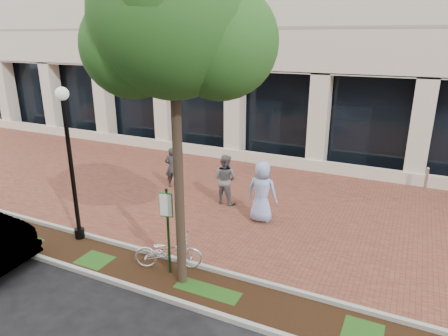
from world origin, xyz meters
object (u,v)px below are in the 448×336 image
at_px(lamppost, 70,157).
at_px(street_tree, 176,28).
at_px(pedestrian_left, 172,168).
at_px(pedestrian_mid, 225,179).
at_px(parking_sign, 167,220).
at_px(pedestrian_right, 262,192).
at_px(locked_bicycle, 168,252).
at_px(bollard, 426,179).

bearing_deg(lamppost, street_tree, -7.87).
height_order(pedestrian_left, pedestrian_mid, pedestrian_mid).
bearing_deg(parking_sign, pedestrian_left, 109.42).
relative_size(parking_sign, pedestrian_right, 1.14).
bearing_deg(pedestrian_mid, pedestrian_right, 160.12).
height_order(lamppost, pedestrian_mid, lamppost).
xyz_separation_m(locked_bicycle, pedestrian_left, (-3.04, 4.94, 0.35)).
bearing_deg(locked_bicycle, pedestrian_mid, -17.08).
height_order(lamppost, bollard, lamppost).
distance_m(locked_bicycle, bollard, 10.61).
bearing_deg(pedestrian_right, street_tree, 83.20).
bearing_deg(lamppost, bollard, 43.18).
distance_m(parking_sign, pedestrian_mid, 4.69).
bearing_deg(pedestrian_right, bollard, -132.58).
height_order(pedestrian_left, bollard, pedestrian_left).
bearing_deg(lamppost, pedestrian_mid, 57.03).
relative_size(parking_sign, locked_bicycle, 1.30).
xyz_separation_m(lamppost, pedestrian_left, (0.21, 4.74, -1.69)).
relative_size(pedestrian_right, bollard, 2.06).
height_order(street_tree, locked_bicycle, street_tree).
xyz_separation_m(street_tree, pedestrian_mid, (-1.19, 4.75, -4.93)).
relative_size(locked_bicycle, pedestrian_left, 1.08).
height_order(lamppost, locked_bicycle, lamppost).
relative_size(lamppost, pedestrian_right, 2.22).
bearing_deg(bollard, pedestrian_left, -156.68).
relative_size(parking_sign, street_tree, 0.30).
height_order(street_tree, pedestrian_right, street_tree).
height_order(parking_sign, pedestrian_mid, parking_sign).
height_order(parking_sign, bollard, parking_sign).
relative_size(lamppost, pedestrian_left, 2.73).
bearing_deg(pedestrian_left, lamppost, 69.28).
relative_size(pedestrian_left, pedestrian_right, 0.81).
bearing_deg(parking_sign, pedestrian_right, 62.79).
xyz_separation_m(locked_bicycle, pedestrian_mid, (-0.52, 4.41, 0.44)).
bearing_deg(locked_bicycle, street_tree, -140.77).
bearing_deg(pedestrian_right, pedestrian_left, -17.14).
bearing_deg(parking_sign, lamppost, 160.96).
xyz_separation_m(parking_sign, street_tree, (0.53, -0.15, 4.37)).
bearing_deg(pedestrian_left, bollard, -174.91).
height_order(locked_bicycle, pedestrian_left, pedestrian_left).
height_order(street_tree, bollard, street_tree).
bearing_deg(lamppost, pedestrian_left, 87.51).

